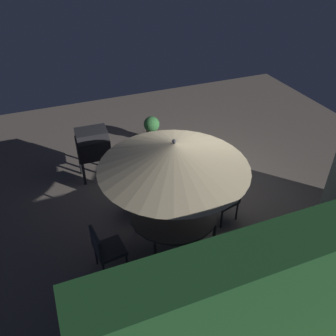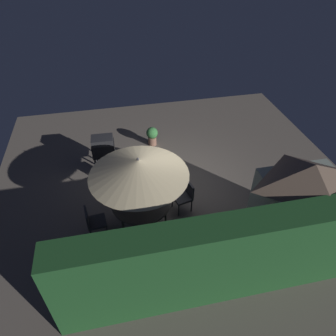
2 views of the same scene
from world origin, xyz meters
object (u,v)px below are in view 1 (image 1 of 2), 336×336
(patio_table, at_px, (173,213))
(chair_far_side, at_px, (209,279))
(potted_plant_by_shed, at_px, (152,127))
(chair_near_shed, at_px, (105,248))
(potted_plant_by_grill, at_px, (150,154))
(bbq_grill, at_px, (93,144))
(chair_toward_hedge, at_px, (227,196))
(chair_toward_house, at_px, (138,186))
(patio_umbrella, at_px, (174,155))

(patio_table, relative_size, chair_far_side, 1.68)
(potted_plant_by_shed, bearing_deg, chair_near_shed, 60.36)
(potted_plant_by_grill, bearing_deg, patio_table, 80.08)
(bbq_grill, relative_size, potted_plant_by_grill, 1.88)
(chair_far_side, distance_m, chair_toward_hedge, 1.99)
(chair_far_side, relative_size, chair_toward_house, 1.00)
(patio_table, height_order, chair_near_shed, chair_near_shed)
(patio_table, bearing_deg, chair_toward_hedge, -166.61)
(patio_table, xyz_separation_m, potted_plant_by_grill, (-0.44, -2.49, -0.40))
(chair_far_side, bearing_deg, patio_umbrella, -88.14)
(chair_far_side, bearing_deg, chair_toward_house, -83.30)
(chair_near_shed, xyz_separation_m, chair_far_side, (-1.30, 1.16, 0.00))
(patio_umbrella, xyz_separation_m, chair_toward_house, (0.25, -1.20, -1.40))
(chair_toward_house, bearing_deg, potted_plant_by_grill, -118.03)
(chair_toward_house, xyz_separation_m, potted_plant_by_grill, (-0.69, -1.29, -0.18))
(patio_table, xyz_separation_m, potted_plant_by_shed, (-0.89, -3.63, -0.34))
(patio_umbrella, xyz_separation_m, bbq_grill, (0.84, -2.58, -1.08))
(patio_table, relative_size, chair_toward_hedge, 1.68)
(patio_umbrella, height_order, chair_far_side, patio_umbrella)
(patio_table, bearing_deg, chair_toward_house, -78.18)
(patio_table, bearing_deg, patio_umbrella, -135.00)
(chair_near_shed, bearing_deg, patio_table, -173.72)
(chair_toward_hedge, distance_m, chair_toward_house, 1.75)
(patio_umbrella, bearing_deg, patio_table, 45.00)
(patio_table, xyz_separation_m, patio_umbrella, (-0.00, -0.00, 1.19))
(chair_near_shed, bearing_deg, potted_plant_by_grill, -122.74)
(bbq_grill, distance_m, potted_plant_by_grill, 1.37)
(chair_toward_hedge, bearing_deg, potted_plant_by_grill, -69.86)
(patio_table, distance_m, potted_plant_by_shed, 3.75)
(chair_far_side, xyz_separation_m, potted_plant_by_grill, (-0.39, -3.79, -0.18))
(patio_umbrella, xyz_separation_m, chair_near_shed, (1.26, 0.14, -1.40))
(patio_table, distance_m, patio_umbrella, 1.19)
(patio_umbrella, height_order, potted_plant_by_shed, patio_umbrella)
(patio_umbrella, bearing_deg, potted_plant_by_grill, -99.92)
(bbq_grill, bearing_deg, patio_table, 107.97)
(patio_umbrella, bearing_deg, potted_plant_by_shed, -103.72)
(patio_table, distance_m, chair_toward_house, 1.25)
(chair_near_shed, relative_size, chair_toward_hedge, 1.00)
(patio_table, bearing_deg, potted_plant_by_shed, -103.72)
(chair_far_side, relative_size, potted_plant_by_grill, 1.41)
(chair_toward_house, distance_m, potted_plant_by_grill, 1.47)
(chair_near_shed, distance_m, chair_far_side, 1.74)
(patio_umbrella, xyz_separation_m, chair_far_side, (-0.04, 1.30, -1.40))
(chair_toward_hedge, relative_size, potted_plant_by_grill, 1.41)
(bbq_grill, relative_size, chair_near_shed, 1.33)
(bbq_grill, height_order, chair_near_shed, bbq_grill)
(bbq_grill, xyz_separation_m, potted_plant_by_grill, (-1.27, 0.09, -0.51))
(chair_near_shed, height_order, chair_toward_hedge, same)
(patio_umbrella, relative_size, chair_far_side, 2.66)
(potted_plant_by_shed, bearing_deg, chair_far_side, 80.28)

